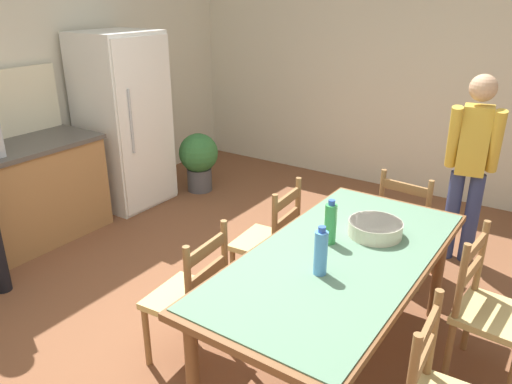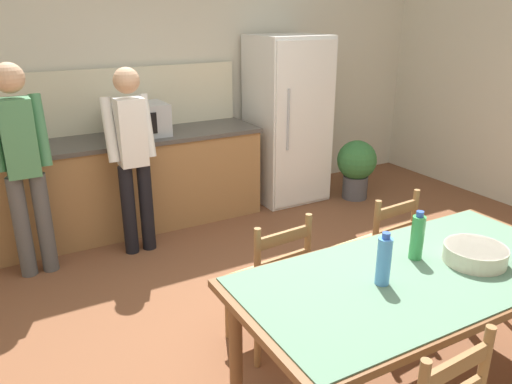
# 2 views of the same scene
# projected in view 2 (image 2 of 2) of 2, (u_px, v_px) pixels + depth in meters

# --- Properties ---
(ground_plane) EXTENTS (8.32, 8.32, 0.00)m
(ground_plane) POSITION_uv_depth(u_px,v_px,m) (310.00, 325.00, 3.41)
(ground_plane) COLOR brown
(wall_back) EXTENTS (6.52, 0.12, 2.90)m
(wall_back) POSITION_uv_depth(u_px,v_px,m) (164.00, 70.00, 5.08)
(wall_back) COLOR beige
(wall_back) RESTS_ON ground
(kitchen_counter) EXTENTS (3.09, 0.66, 0.91)m
(kitchen_counter) POSITION_uv_depth(u_px,v_px,m) (104.00, 187.00, 4.69)
(kitchen_counter) COLOR #9E7042
(kitchen_counter) RESTS_ON ground
(counter_splashback) EXTENTS (3.05, 0.03, 0.60)m
(counter_splashback) POSITION_uv_depth(u_px,v_px,m) (87.00, 102.00, 4.69)
(counter_splashback) COLOR beige
(counter_splashback) RESTS_ON kitchen_counter
(refrigerator) EXTENTS (0.75, 0.73, 1.78)m
(refrigerator) POSITION_uv_depth(u_px,v_px,m) (287.00, 120.00, 5.45)
(refrigerator) COLOR white
(refrigerator) RESTS_ON ground
(microwave) EXTENTS (0.50, 0.39, 0.30)m
(microwave) POSITION_uv_depth(u_px,v_px,m) (140.00, 120.00, 4.65)
(microwave) COLOR #B2B7BC
(microwave) RESTS_ON kitchen_counter
(dining_table) EXTENTS (1.93, 0.93, 0.78)m
(dining_table) POSITION_uv_depth(u_px,v_px,m) (416.00, 286.00, 2.56)
(dining_table) COLOR brown
(dining_table) RESTS_ON ground
(bottle_near_centre) EXTENTS (0.07, 0.07, 0.27)m
(bottle_near_centre) POSITION_uv_depth(u_px,v_px,m) (384.00, 260.00, 2.38)
(bottle_near_centre) COLOR #4C8ED6
(bottle_near_centre) RESTS_ON dining_table
(bottle_off_centre) EXTENTS (0.07, 0.07, 0.27)m
(bottle_off_centre) POSITION_uv_depth(u_px,v_px,m) (417.00, 237.00, 2.62)
(bottle_off_centre) COLOR green
(bottle_off_centre) RESTS_ON dining_table
(serving_bowl) EXTENTS (0.32, 0.32, 0.09)m
(serving_bowl) POSITION_uv_depth(u_px,v_px,m) (475.00, 253.00, 2.61)
(serving_bowl) COLOR beige
(serving_bowl) RESTS_ON dining_table
(chair_side_far_left) EXTENTS (0.45, 0.43, 0.91)m
(chair_side_far_left) POSITION_uv_depth(u_px,v_px,m) (270.00, 284.00, 3.06)
(chair_side_far_left) COLOR olive
(chair_side_far_left) RESTS_ON ground
(chair_side_far_right) EXTENTS (0.45, 0.43, 0.91)m
(chair_side_far_right) POSITION_uv_depth(u_px,v_px,m) (377.00, 253.00, 3.45)
(chair_side_far_right) COLOR olive
(chair_side_far_right) RESTS_ON ground
(person_at_sink) EXTENTS (0.42, 0.29, 1.68)m
(person_at_sink) POSITION_uv_depth(u_px,v_px,m) (22.00, 161.00, 3.78)
(person_at_sink) COLOR #4C4C4C
(person_at_sink) RESTS_ON ground
(person_at_counter) EXTENTS (0.40, 0.28, 1.60)m
(person_at_counter) POSITION_uv_depth(u_px,v_px,m) (132.00, 153.00, 4.17)
(person_at_counter) COLOR black
(person_at_counter) RESTS_ON ground
(potted_plant) EXTENTS (0.44, 0.44, 0.67)m
(potted_plant) POSITION_uv_depth(u_px,v_px,m) (356.00, 165.00, 5.58)
(potted_plant) COLOR #4C4C51
(potted_plant) RESTS_ON ground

